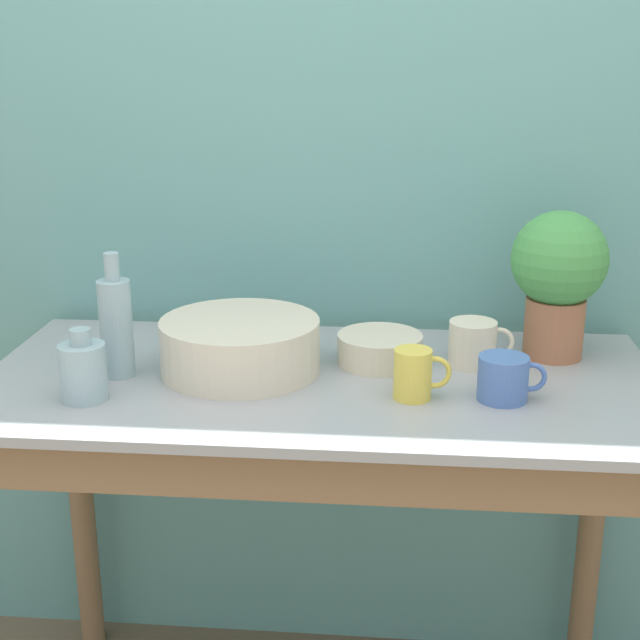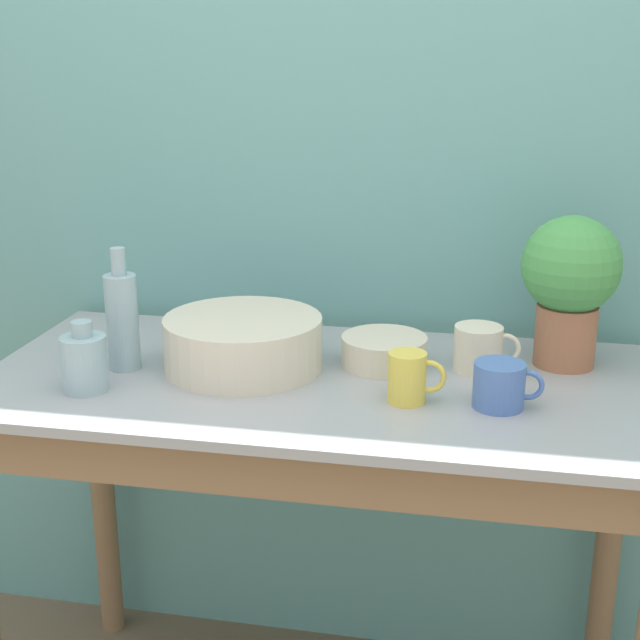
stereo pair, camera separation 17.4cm
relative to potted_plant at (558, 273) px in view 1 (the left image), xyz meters
name	(u,v)px [view 1 (the left image)]	position (x,y,z in m)	size (l,w,h in m)	color
wall_back	(335,187)	(-0.48, 0.22, 0.14)	(6.00, 0.05, 2.40)	#609E9E
counter_table	(319,463)	(-0.48, -0.20, -0.36)	(1.36, 0.66, 0.88)	#846647
potted_plant	(558,273)	(0.00, 0.00, 0.00)	(0.20, 0.20, 0.31)	#A36647
bowl_wash_large	(240,346)	(-0.65, -0.15, -0.13)	(0.32, 0.32, 0.11)	beige
bottle_tall	(116,325)	(-0.89, -0.20, -0.08)	(0.07, 0.07, 0.25)	#93B2BC
bottle_short	(83,370)	(-0.91, -0.32, -0.13)	(0.09, 0.09, 0.14)	#93B2BC
mug_yellow	(414,374)	(-0.30, -0.26, -0.13)	(0.11, 0.07, 0.10)	#E5CC4C
mug_blue	(504,378)	(-0.13, -0.26, -0.14)	(0.13, 0.09, 0.09)	#4C70B7
mug_cream	(473,343)	(-0.17, -0.07, -0.14)	(0.13, 0.10, 0.09)	beige
bowl_small_cream	(380,349)	(-0.37, -0.08, -0.15)	(0.18, 0.18, 0.06)	beige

